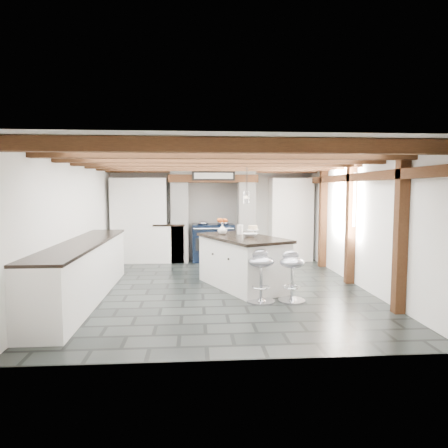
{
  "coord_description": "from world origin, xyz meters",
  "views": [
    {
      "loc": [
        -0.43,
        -6.92,
        1.74
      ],
      "look_at": [
        0.1,
        0.4,
        1.1
      ],
      "focal_mm": 32.0,
      "sensor_mm": 36.0,
      "label": 1
    }
  ],
  "objects": [
    {
      "name": "ground",
      "position": [
        0.0,
        0.0,
        0.0
      ],
      "size": [
        6.0,
        6.0,
        0.0
      ],
      "primitive_type": "plane",
      "color": "black",
      "rests_on": "ground"
    },
    {
      "name": "room_shell",
      "position": [
        -0.61,
        1.42,
        1.07
      ],
      "size": [
        6.0,
        6.03,
        6.0
      ],
      "color": "white",
      "rests_on": "ground"
    },
    {
      "name": "range_cooker",
      "position": [
        0.0,
        2.68,
        0.47
      ],
      "size": [
        1.0,
        0.63,
        0.99
      ],
      "color": "black",
      "rests_on": "ground"
    },
    {
      "name": "kitchen_island",
      "position": [
        0.4,
        0.05,
        0.46
      ],
      "size": [
        1.62,
        2.06,
        1.21
      ],
      "rotation": [
        0.0,
        0.0,
        0.42
      ],
      "color": "white",
      "rests_on": "ground"
    },
    {
      "name": "bar_stool_near",
      "position": [
        1.06,
        -0.93,
        0.49
      ],
      "size": [
        0.42,
        0.42,
        0.78
      ],
      "rotation": [
        0.0,
        0.0,
        0.07
      ],
      "color": "silver",
      "rests_on": "ground"
    },
    {
      "name": "bar_stool_far",
      "position": [
        0.57,
        -0.93,
        0.5
      ],
      "size": [
        0.51,
        0.51,
        0.81
      ],
      "rotation": [
        0.0,
        0.0,
        0.34
      ],
      "color": "silver",
      "rests_on": "ground"
    }
  ]
}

